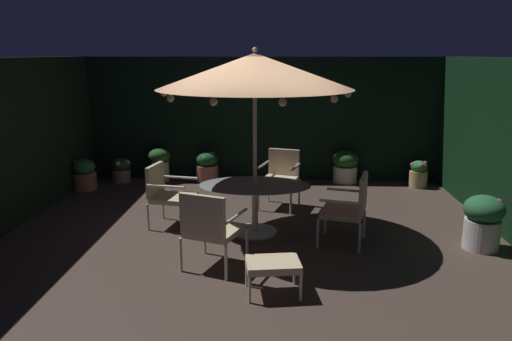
{
  "coord_description": "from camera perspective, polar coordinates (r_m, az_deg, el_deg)",
  "views": [
    {
      "loc": [
        0.4,
        -6.54,
        2.54
      ],
      "look_at": [
        0.03,
        0.4,
        0.86
      ],
      "focal_mm": 34.04,
      "sensor_mm": 36.0,
      "label": 1
    }
  ],
  "objects": [
    {
      "name": "patio_chair_northeast",
      "position": [
        8.19,
        2.96,
        -0.39
      ],
      "size": [
        0.72,
        0.72,
        0.96
      ],
      "color": "silver",
      "rests_on": "ground_plane"
    },
    {
      "name": "patio_umbrella",
      "position": [
        6.66,
        -0.14,
        11.58
      ],
      "size": [
        2.69,
        2.69,
        2.62
      ],
      "color": "beige",
      "rests_on": "ground_plane"
    },
    {
      "name": "patio_dining_table",
      "position": [
        6.95,
        -0.13,
        -2.98
      ],
      "size": [
        1.6,
        1.04,
        0.73
      ],
      "color": "silver",
      "rests_on": "ground_plane"
    },
    {
      "name": "patio_chair_north",
      "position": [
        6.68,
        11.04,
        -4.03
      ],
      "size": [
        0.72,
        0.74,
        0.97
      ],
      "color": "beige",
      "rests_on": "ground_plane"
    },
    {
      "name": "potted_plant_front_corner",
      "position": [
        9.86,
        -5.77,
        0.46
      ],
      "size": [
        0.46,
        0.46,
        0.62
      ],
      "color": "#A86651",
      "rests_on": "ground_plane"
    },
    {
      "name": "patio_chair_east",
      "position": [
        7.38,
        -10.42,
        -2.45
      ],
      "size": [
        0.72,
        0.67,
        0.93
      ],
      "color": "silver",
      "rests_on": "ground_plane"
    },
    {
      "name": "potted_plant_left_far",
      "position": [
        9.95,
        18.54,
        -0.36
      ],
      "size": [
        0.35,
        0.35,
        0.52
      ],
      "color": "tan",
      "rests_on": "ground_plane"
    },
    {
      "name": "potted_plant_back_center",
      "position": [
        9.81,
        -19.52,
        -0.44
      ],
      "size": [
        0.44,
        0.44,
        0.59
      ],
      "color": "#A96148",
      "rests_on": "ground_plane"
    },
    {
      "name": "ottoman_footrest",
      "position": [
        5.3,
        2.02,
        -11.08
      ],
      "size": [
        0.63,
        0.49,
        0.38
      ],
      "color": "silver",
      "rests_on": "ground_plane"
    },
    {
      "name": "hedge_backdrop_rear",
      "position": [
        10.01,
        0.75,
        6.14
      ],
      "size": [
        7.68,
        0.3,
        2.48
      ],
      "primitive_type": "cube",
      "color": "black",
      "rests_on": "ground_plane"
    },
    {
      "name": "potted_plant_back_left",
      "position": [
        10.04,
        -11.22,
        0.94
      ],
      "size": [
        0.45,
        0.45,
        0.69
      ],
      "color": "beige",
      "rests_on": "ground_plane"
    },
    {
      "name": "potted_plant_back_right",
      "position": [
        7.1,
        25.11,
        -5.34
      ],
      "size": [
        0.52,
        0.52,
        0.73
      ],
      "color": "beige",
      "rests_on": "ground_plane"
    },
    {
      "name": "potted_plant_right_far",
      "position": [
        10.14,
        -15.58,
        0.12
      ],
      "size": [
        0.39,
        0.39,
        0.51
      ],
      "color": "#85614D",
      "rests_on": "ground_plane"
    },
    {
      "name": "potted_plant_right_near",
      "position": [
        9.92,
        10.44,
        0.56
      ],
      "size": [
        0.52,
        0.52,
        0.65
      ],
      "color": "beige",
      "rests_on": "ground_plane"
    },
    {
      "name": "patio_chair_southeast",
      "position": [
        5.79,
        -5.44,
        -6.46
      ],
      "size": [
        0.8,
        0.79,
        0.98
      ],
      "color": "silver",
      "rests_on": "ground_plane"
    },
    {
      "name": "ground_plane",
      "position": [
        7.03,
        -0.4,
        -7.66
      ],
      "size": [
        7.68,
        7.05,
        0.02
      ],
      "primitive_type": "cube",
      "color": "#45362E"
    }
  ]
}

